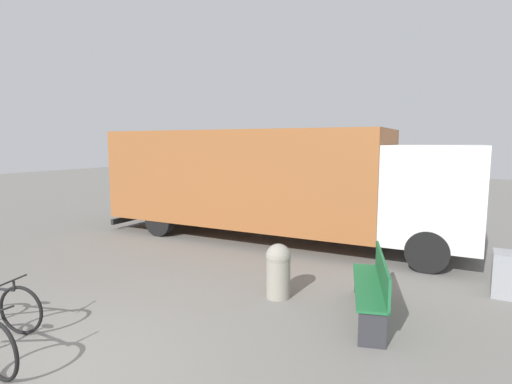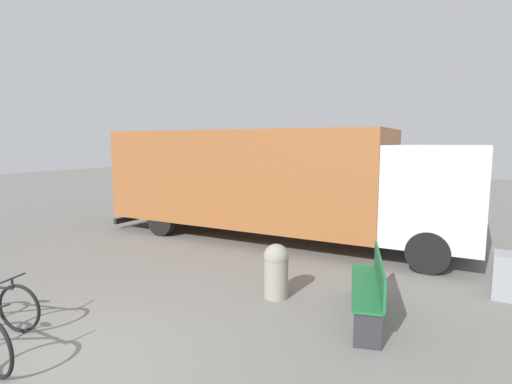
# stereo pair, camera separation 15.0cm
# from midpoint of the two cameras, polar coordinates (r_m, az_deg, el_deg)

# --- Properties ---
(ground_plane) EXTENTS (60.00, 60.00, 0.00)m
(ground_plane) POSITION_cam_midpoint_polar(r_m,az_deg,el_deg) (5.33, -28.38, -22.17)
(ground_plane) COLOR slate
(delivery_truck) EXTENTS (9.56, 2.86, 2.85)m
(delivery_truck) POSITION_cam_midpoint_polar(r_m,az_deg,el_deg) (10.44, 3.04, 1.83)
(delivery_truck) COLOR #99592D
(delivery_truck) RESTS_ON ground
(park_bench) EXTENTS (0.96, 2.00, 0.90)m
(park_bench) POSITION_cam_midpoint_polar(r_m,az_deg,el_deg) (6.16, 16.84, -12.45)
(park_bench) COLOR #1E6638
(park_bench) RESTS_ON ground
(bollard_near_bench) EXTENTS (0.42, 0.42, 0.90)m
(bollard_near_bench) POSITION_cam_midpoint_polar(r_m,az_deg,el_deg) (6.65, 3.55, -10.90)
(bollard_near_bench) COLOR gray
(bollard_near_bench) RESTS_ON ground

